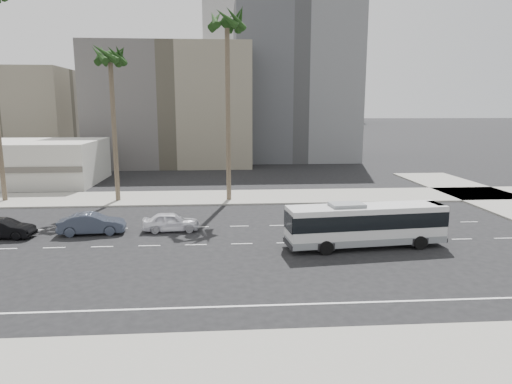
{
  "coord_description": "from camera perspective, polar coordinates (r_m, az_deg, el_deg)",
  "views": [
    {
      "loc": [
        -4.11,
        -28.59,
        8.82
      ],
      "look_at": [
        -1.78,
        4.0,
        2.71
      ],
      "focal_mm": 31.76,
      "sensor_mm": 36.0,
      "label": 1
    }
  ],
  "objects": [
    {
      "name": "highrise_right",
      "position": [
        264.51,
        6.9,
        16.2
      ],
      "size": [
        26.0,
        26.0,
        70.0
      ],
      "primitive_type": "cube",
      "color": "slate",
      "rests_on": "ground"
    },
    {
      "name": "sidewalk_north",
      "position": [
        45.13,
        1.21,
        -0.59
      ],
      "size": [
        120.0,
        7.0,
        0.15
      ],
      "primitive_type": "cube",
      "color": "gray",
      "rests_on": "ground"
    },
    {
      "name": "palm_mid",
      "position": [
        44.41,
        -17.89,
        15.54
      ],
      "size": [
        4.68,
        4.68,
        14.49
      ],
      "rotation": [
        0.0,
        0.0,
        -0.04
      ],
      "color": "brown",
      "rests_on": "ground"
    },
    {
      "name": "palm_near",
      "position": [
        43.2,
        -3.67,
        20.09
      ],
      "size": [
        5.24,
        5.24,
        17.63
      ],
      "rotation": [
        0.0,
        0.0,
        -0.03
      ],
      "color": "brown",
      "rests_on": "ground"
    },
    {
      "name": "car_c",
      "position": [
        35.52,
        -29.19,
        -4.06
      ],
      "size": [
        1.72,
        4.15,
        1.33
      ],
      "primitive_type": "imported",
      "rotation": [
        0.0,
        0.0,
        1.49
      ],
      "color": "black",
      "rests_on": "ground"
    },
    {
      "name": "ground",
      "position": [
        30.2,
        3.93,
        -6.42
      ],
      "size": [
        700.0,
        700.0,
        0.0
      ],
      "primitive_type": "plane",
      "color": "black",
      "rests_on": "ground"
    },
    {
      "name": "highrise_far",
      "position": [
        298.7,
        10.62,
        14.48
      ],
      "size": [
        22.0,
        22.0,
        60.0
      ],
      "primitive_type": "cube",
      "color": "slate",
      "rests_on": "ground"
    },
    {
      "name": "car_b",
      "position": [
        34.08,
        -19.95,
        -3.77
      ],
      "size": [
        1.97,
        4.66,
        1.49
      ],
      "primitive_type": "imported",
      "rotation": [
        0.0,
        0.0,
        1.66
      ],
      "color": "#323948",
      "rests_on": "ground"
    },
    {
      "name": "midrise_gray_center",
      "position": [
        81.6,
        4.57,
        13.49
      ],
      "size": [
        20.0,
        20.0,
        26.0
      ],
      "primitive_type": "cube",
      "color": "#4F5054",
      "rests_on": "ground"
    },
    {
      "name": "civic_tower",
      "position": [
        280.2,
        -3.8,
        16.72
      ],
      "size": [
        42.0,
        42.0,
        129.0
      ],
      "color": "#B8B6B0",
      "rests_on": "ground"
    },
    {
      "name": "commercial_low",
      "position": [
        60.73,
        -29.35,
        3.26
      ],
      "size": [
        22.0,
        12.16,
        5.0
      ],
      "color": "beige",
      "rests_on": "ground"
    },
    {
      "name": "car_a",
      "position": [
        33.4,
        -10.63,
        -3.69
      ],
      "size": [
        1.8,
        4.11,
        1.38
      ],
      "primitive_type": "imported",
      "rotation": [
        0.0,
        0.0,
        1.61
      ],
      "color": "silver",
      "rests_on": "ground"
    },
    {
      "name": "midrise_beige_west",
      "position": [
        74.01,
        -10.4,
        10.56
      ],
      "size": [
        24.0,
        18.0,
        18.0
      ],
      "primitive_type": "cube",
      "color": "#5D5953",
      "rests_on": "ground"
    },
    {
      "name": "city_bus",
      "position": [
        29.74,
        13.64,
        -3.9
      ],
      "size": [
        10.35,
        3.31,
        2.92
      ],
      "rotation": [
        0.0,
        0.0,
        0.1
      ],
      "color": "silver",
      "rests_on": "ground"
    },
    {
      "name": "midrise_beige_far",
      "position": [
        85.59,
        -27.75,
        8.51
      ],
      "size": [
        18.0,
        16.0,
        15.0
      ],
      "primitive_type": "cube",
      "color": "#5D5953",
      "rests_on": "ground"
    },
    {
      "name": "sidewalk_south",
      "position": [
        16.27,
        12.14,
        -22.19
      ],
      "size": [
        120.0,
        7.0,
        0.15
      ],
      "primitive_type": "cube",
      "color": "gray",
      "rests_on": "ground"
    }
  ]
}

